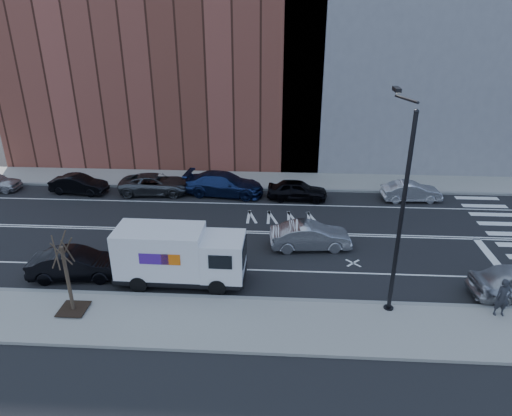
# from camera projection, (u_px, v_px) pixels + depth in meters

# --- Properties ---
(ground) EXTENTS (120.00, 120.00, 0.00)m
(ground) POSITION_uv_depth(u_px,v_px,m) (246.00, 232.00, 27.59)
(ground) COLOR black
(ground) RESTS_ON ground
(sidewalk_near) EXTENTS (44.00, 3.60, 0.15)m
(sidewalk_near) POSITION_uv_depth(u_px,v_px,m) (229.00, 323.00, 19.52)
(sidewalk_near) COLOR gray
(sidewalk_near) RESTS_ON ground
(sidewalk_far) EXTENTS (44.00, 3.60, 0.15)m
(sidewalk_far) POSITION_uv_depth(u_px,v_px,m) (255.00, 180.00, 35.59)
(sidewalk_far) COLOR gray
(sidewalk_far) RESTS_ON ground
(curb_near) EXTENTS (44.00, 0.25, 0.17)m
(curb_near) POSITION_uv_depth(u_px,v_px,m) (234.00, 299.00, 21.16)
(curb_near) COLOR gray
(curb_near) RESTS_ON ground
(curb_far) EXTENTS (44.00, 0.25, 0.17)m
(curb_far) POSITION_uv_depth(u_px,v_px,m) (253.00, 189.00, 33.94)
(curb_far) COLOR gray
(curb_far) RESTS_ON ground
(road_markings) EXTENTS (40.00, 8.60, 0.01)m
(road_markings) POSITION_uv_depth(u_px,v_px,m) (246.00, 232.00, 27.58)
(road_markings) COLOR white
(road_markings) RESTS_ON ground
(bldg_brick) EXTENTS (26.00, 10.00, 22.00)m
(bldg_brick) POSITION_uv_depth(u_px,v_px,m) (164.00, 26.00, 37.81)
(bldg_brick) COLOR brown
(bldg_brick) RESTS_ON ground
(bldg_concrete) EXTENTS (20.00, 10.00, 26.00)m
(bldg_concrete) POSITION_uv_depth(u_px,v_px,m) (412.00, 0.00, 35.91)
(bldg_concrete) COLOR slate
(bldg_concrete) RESTS_ON ground
(streetlight) EXTENTS (0.44, 4.02, 9.34)m
(streetlight) POSITION_uv_depth(u_px,v_px,m) (400.00, 203.00, 18.84)
(streetlight) COLOR black
(streetlight) RESTS_ON ground
(street_tree) EXTENTS (1.20, 1.20, 3.75)m
(street_tree) POSITION_uv_depth(u_px,v_px,m) (69.00, 285.00, 19.72)
(street_tree) COLOR black
(street_tree) RESTS_ON ground
(fedex_van) EXTENTS (6.33, 2.32, 2.88)m
(fedex_van) POSITION_uv_depth(u_px,v_px,m) (179.00, 255.00, 22.02)
(fedex_van) COLOR black
(fedex_van) RESTS_ON ground
(far_parked_b) EXTENTS (4.20, 1.81, 1.35)m
(far_parked_b) POSITION_uv_depth(u_px,v_px,m) (79.00, 184.00, 33.11)
(far_parked_b) COLOR black
(far_parked_b) RESTS_ON ground
(far_parked_c) EXTENTS (5.21, 2.59, 1.42)m
(far_parked_c) POSITION_uv_depth(u_px,v_px,m) (155.00, 184.00, 33.06)
(far_parked_c) COLOR #46484D
(far_parked_c) RESTS_ON ground
(far_parked_d) EXTENTS (5.87, 2.94, 1.64)m
(far_parked_d) POSITION_uv_depth(u_px,v_px,m) (224.00, 184.00, 32.77)
(far_parked_d) COLOR navy
(far_parked_d) RESTS_ON ground
(far_parked_e) EXTENTS (4.25, 1.91, 1.42)m
(far_parked_e) POSITION_uv_depth(u_px,v_px,m) (297.00, 190.00, 31.98)
(far_parked_e) COLOR black
(far_parked_e) RESTS_ON ground
(far_parked_f) EXTENTS (4.17, 1.73, 1.34)m
(far_parked_f) POSITION_uv_depth(u_px,v_px,m) (411.00, 192.00, 31.82)
(far_parked_f) COLOR #BABABF
(far_parked_f) RESTS_ON ground
(driving_sedan) EXTENTS (4.61, 2.00, 1.47)m
(driving_sedan) POSITION_uv_depth(u_px,v_px,m) (310.00, 236.00, 25.51)
(driving_sedan) COLOR #9A9B9F
(driving_sedan) RESTS_ON ground
(near_parked_rear_a) EXTENTS (4.69, 2.04, 1.50)m
(near_parked_rear_a) POSITION_uv_depth(u_px,v_px,m) (76.00, 264.00, 22.70)
(near_parked_rear_a) COLOR black
(near_parked_rear_a) RESTS_ON ground
(pedestrian) EXTENTS (0.65, 0.43, 1.77)m
(pedestrian) POSITION_uv_depth(u_px,v_px,m) (503.00, 298.00, 19.60)
(pedestrian) COLOR #24252A
(pedestrian) RESTS_ON sidewalk_near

